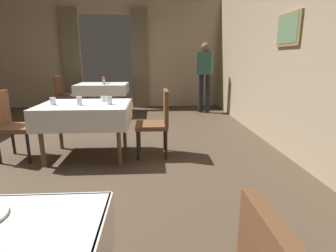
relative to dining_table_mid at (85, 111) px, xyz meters
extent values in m
plane|color=#4C3D2D|center=(-0.34, -0.10, -0.65)|extent=(10.08, 10.08, 0.00)
cube|color=tan|center=(2.86, -0.10, 0.85)|extent=(0.12, 8.40, 3.00)
cube|color=#997F4C|center=(2.79, 0.10, 1.08)|extent=(0.03, 0.62, 0.44)
cube|color=#668C66|center=(2.77, 0.10, 1.08)|extent=(0.01, 0.51, 0.36)
cube|color=tan|center=(-2.29, 4.10, 0.85)|extent=(2.50, 0.12, 3.00)
cube|color=tan|center=(1.61, 4.10, 0.85)|extent=(2.50, 0.12, 3.00)
cube|color=tan|center=(-0.34, 4.10, 2.10)|extent=(1.40, 0.12, 0.50)
cube|color=#70604C|center=(-1.26, 3.96, 0.67)|extent=(0.44, 0.14, 2.63)
cube|color=#70604C|center=(0.58, 3.96, 0.67)|extent=(0.44, 0.14, 2.63)
cylinder|color=brown|center=(-0.48, -0.35, -0.29)|extent=(0.06, 0.06, 0.71)
cylinder|color=brown|center=(0.48, -0.35, -0.29)|extent=(0.06, 0.06, 0.71)
cylinder|color=brown|center=(-0.48, 0.35, -0.29)|extent=(0.06, 0.06, 0.71)
cylinder|color=brown|center=(0.48, 0.35, -0.29)|extent=(0.06, 0.06, 0.71)
cube|color=brown|center=(0.00, 0.00, 0.08)|extent=(1.13, 0.87, 0.03)
cube|color=white|center=(0.00, 0.00, 0.10)|extent=(1.19, 0.93, 0.01)
cube|color=white|center=(0.00, -0.46, -0.04)|extent=(1.19, 0.02, 0.28)
cube|color=white|center=(0.00, 0.46, -0.04)|extent=(1.19, 0.02, 0.28)
cube|color=white|center=(-0.59, 0.00, -0.04)|extent=(0.02, 0.93, 0.28)
cube|color=white|center=(0.59, 0.00, -0.04)|extent=(0.02, 0.93, 0.28)
cylinder|color=brown|center=(-0.78, 2.63, -0.29)|extent=(0.06, 0.06, 0.71)
cylinder|color=brown|center=(0.19, 2.63, -0.29)|extent=(0.06, 0.06, 0.71)
cylinder|color=brown|center=(-0.78, 3.41, -0.29)|extent=(0.06, 0.06, 0.71)
cylinder|color=brown|center=(0.19, 3.41, -0.29)|extent=(0.06, 0.06, 0.71)
cube|color=brown|center=(-0.30, 3.02, 0.08)|extent=(1.13, 0.94, 0.03)
cube|color=white|center=(-0.30, 3.02, 0.10)|extent=(1.19, 1.00, 0.01)
cube|color=white|center=(-0.30, 2.52, -0.02)|extent=(1.19, 0.02, 0.25)
cube|color=white|center=(-0.30, 3.52, -0.02)|extent=(1.19, 0.02, 0.25)
cube|color=white|center=(-0.89, 3.02, -0.02)|extent=(0.02, 1.00, 0.25)
cube|color=white|center=(0.30, 3.02, -0.02)|extent=(0.02, 1.00, 0.25)
cylinder|color=black|center=(0.71, -0.19, -0.44)|extent=(0.04, 0.04, 0.42)
cylinder|color=black|center=(0.71, 0.19, -0.44)|extent=(0.04, 0.04, 0.42)
cylinder|color=black|center=(1.09, -0.19, -0.44)|extent=(0.04, 0.04, 0.42)
cylinder|color=black|center=(1.09, 0.19, -0.44)|extent=(0.04, 0.04, 0.42)
cube|color=brown|center=(0.90, 0.00, -0.21)|extent=(0.44, 0.44, 0.06)
cube|color=brown|center=(1.10, 0.00, 0.04)|extent=(0.05, 0.42, 0.48)
cylinder|color=black|center=(-0.71, 0.15, -0.44)|extent=(0.04, 0.04, 0.42)
cylinder|color=black|center=(-0.71, -0.23, -0.44)|extent=(0.04, 0.04, 0.42)
cylinder|color=black|center=(-1.09, 0.15, -0.44)|extent=(0.04, 0.04, 0.42)
cube|color=brown|center=(-0.90, -0.04, -0.21)|extent=(0.44, 0.44, 0.06)
cube|color=brown|center=(-1.10, -0.04, 0.04)|extent=(0.05, 0.42, 0.48)
cylinder|color=black|center=(-1.01, 3.32, -0.44)|extent=(0.04, 0.04, 0.42)
cylinder|color=black|center=(-1.01, 2.94, -0.44)|extent=(0.04, 0.04, 0.42)
cylinder|color=black|center=(-1.39, 3.32, -0.44)|extent=(0.04, 0.04, 0.42)
cylinder|color=black|center=(-1.39, 2.94, -0.44)|extent=(0.04, 0.04, 0.42)
cube|color=brown|center=(-1.20, 3.13, -0.21)|extent=(0.44, 0.44, 0.06)
cube|color=brown|center=(-1.40, 3.13, 0.04)|extent=(0.05, 0.42, 0.48)
cylinder|color=silver|center=(-0.39, -0.07, 0.15)|extent=(0.08, 0.08, 0.10)
cylinder|color=silver|center=(0.35, -0.09, 0.16)|extent=(0.08, 0.08, 0.11)
cylinder|color=silver|center=(0.23, 0.15, 0.14)|extent=(0.08, 0.08, 0.08)
cylinder|color=silver|center=(-0.04, -0.10, 0.16)|extent=(0.07, 0.07, 0.12)
cylinder|color=silver|center=(-0.20, 2.70, 0.17)|extent=(0.06, 0.06, 0.13)
sphere|color=#D84C8C|center=(-0.20, 2.70, 0.26)|extent=(0.07, 0.07, 0.07)
cylinder|color=white|center=(-0.23, 3.05, 0.11)|extent=(0.23, 0.23, 0.01)
cylinder|color=black|center=(2.15, 3.10, -0.17)|extent=(0.12, 0.12, 0.95)
cylinder|color=black|center=(2.31, 3.01, -0.17)|extent=(0.12, 0.12, 0.95)
cube|color=#33594C|center=(2.23, 3.05, 0.58)|extent=(0.42, 0.36, 0.55)
sphere|color=brown|center=(2.23, 3.05, 0.96)|extent=(0.22, 0.22, 0.22)
camera|label=1|loc=(0.92, -3.65, 0.70)|focal=28.66mm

